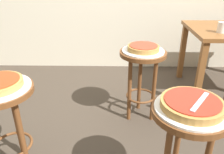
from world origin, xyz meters
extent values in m
plane|color=#42382D|center=(0.00, 0.00, 0.00)|extent=(6.00, 6.00, 0.00)
cylinder|color=brown|center=(0.25, -0.52, 0.65)|extent=(0.41, 0.41, 0.03)
cylinder|color=brown|center=(0.25, -0.40, 0.32)|extent=(0.04, 0.04, 0.63)
cylinder|color=white|center=(0.25, -0.52, 0.67)|extent=(0.38, 0.38, 0.01)
cylinder|color=#B78442|center=(0.25, -0.52, 0.70)|extent=(0.33, 0.33, 0.04)
cylinder|color=red|center=(0.25, -0.52, 0.72)|extent=(0.29, 0.29, 0.01)
cylinder|color=brown|center=(-0.86, -0.19, 0.32)|extent=(0.04, 0.04, 0.63)
cylinder|color=brown|center=(-0.75, -0.38, 0.32)|extent=(0.04, 0.04, 0.63)
torus|color=brown|center=(-0.86, -0.31, 0.22)|extent=(0.27, 0.27, 0.02)
cylinder|color=brown|center=(0.09, 0.37, 0.65)|extent=(0.41, 0.41, 0.03)
cylinder|color=brown|center=(0.09, 0.50, 0.32)|extent=(0.04, 0.04, 0.63)
cylinder|color=brown|center=(-0.02, 0.31, 0.32)|extent=(0.04, 0.04, 0.63)
cylinder|color=brown|center=(0.20, 0.31, 0.32)|extent=(0.04, 0.04, 0.63)
torus|color=brown|center=(0.09, 0.37, 0.22)|extent=(0.27, 0.27, 0.02)
cylinder|color=white|center=(0.09, 0.37, 0.67)|extent=(0.37, 0.37, 0.01)
cylinder|color=#B78442|center=(0.09, 0.37, 0.70)|extent=(0.27, 0.27, 0.04)
cylinder|color=#B23823|center=(0.09, 0.37, 0.72)|extent=(0.24, 0.24, 0.01)
cube|color=brown|center=(0.70, 0.57, 0.35)|extent=(0.06, 0.06, 0.70)
cube|color=brown|center=(0.70, 1.26, 0.35)|extent=(0.06, 0.06, 0.70)
cylinder|color=silver|center=(0.89, 0.74, 0.79)|extent=(0.08, 0.08, 0.10)
cube|color=silver|center=(0.28, -0.54, 0.73)|extent=(0.15, 0.19, 0.01)
camera|label=1|loc=(-0.14, -1.55, 1.35)|focal=37.19mm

